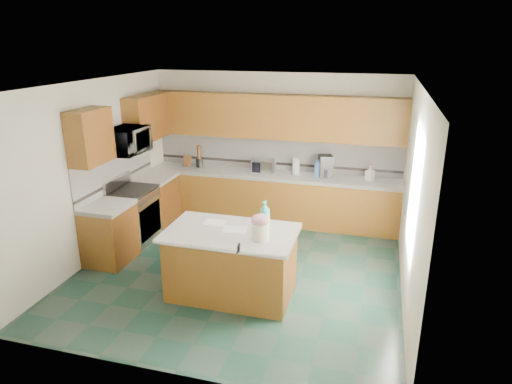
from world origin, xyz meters
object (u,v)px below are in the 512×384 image
(island_base, at_px, (232,265))
(soap_bottle_island, at_px, (265,215))
(coffee_maker, at_px, (325,166))
(knife_block, at_px, (187,161))
(toaster_oven, at_px, (263,166))
(island_top, at_px, (231,233))
(treat_jar, at_px, (260,231))

(island_base, bearing_deg, soap_bottle_island, 24.02)
(soap_bottle_island, distance_m, coffee_maker, 2.60)
(soap_bottle_island, xyz_separation_m, knife_block, (-2.18, 2.53, -0.08))
(soap_bottle_island, bearing_deg, toaster_oven, 120.33)
(island_top, bearing_deg, coffee_maker, 72.46)
(soap_bottle_island, distance_m, knife_block, 3.34)
(island_top, distance_m, knife_block, 3.24)
(knife_block, bearing_deg, treat_jar, -44.28)
(soap_bottle_island, xyz_separation_m, toaster_oven, (-0.67, 2.53, -0.08))
(knife_block, xyz_separation_m, coffee_maker, (2.64, 0.03, 0.08))
(coffee_maker, bearing_deg, knife_block, 161.58)
(island_top, bearing_deg, knife_block, 123.19)
(coffee_maker, bearing_deg, treat_jar, -117.43)
(soap_bottle_island, distance_m, toaster_oven, 2.62)
(treat_jar, xyz_separation_m, coffee_maker, (0.43, 2.90, 0.08))
(island_top, distance_m, treat_jar, 0.49)
(island_base, xyz_separation_m, island_top, (0.00, 0.00, 0.46))
(island_top, relative_size, soap_bottle_island, 4.40)
(toaster_oven, bearing_deg, island_top, -81.17)
(island_top, xyz_separation_m, treat_jar, (0.44, -0.16, 0.14))
(island_base, bearing_deg, treat_jar, -20.50)
(island_base, relative_size, coffee_maker, 4.11)
(toaster_oven, bearing_deg, treat_jar, -73.04)
(island_base, relative_size, soap_bottle_island, 4.14)
(island_top, relative_size, treat_jar, 7.48)
(island_base, relative_size, treat_jar, 7.03)
(knife_block, height_order, toaster_oven, knife_block)
(island_top, bearing_deg, toaster_oven, 95.53)
(island_base, distance_m, island_top, 0.46)
(toaster_oven, height_order, coffee_maker, coffee_maker)
(treat_jar, bearing_deg, coffee_maker, 67.86)
(treat_jar, relative_size, soap_bottle_island, 0.59)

